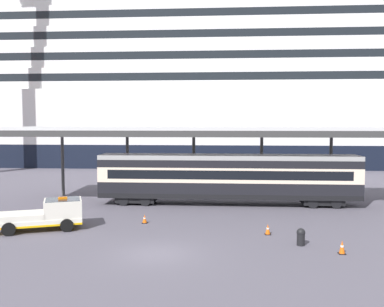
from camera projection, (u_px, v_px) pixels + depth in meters
ground_plane at (157, 254)px, 21.86m from camera, size 400.00×400.00×0.00m
cruise_ship at (150, 89)px, 73.44m from camera, size 151.36×26.15×37.73m
platform_canopy at (228, 130)px, 34.99m from camera, size 36.38×6.41×6.38m
train_carriage at (228, 177)px, 34.81m from camera, size 21.03×2.81×4.11m
service_truck at (48, 214)px, 26.82m from camera, size 5.58×3.74×2.02m
traffic_cone_near at (268, 229)px, 25.58m from camera, size 0.36×0.36×0.65m
traffic_cone_mid at (342, 247)px, 21.82m from camera, size 0.36×0.36×0.71m
traffic_cone_far at (145, 219)px, 28.46m from camera, size 0.36×0.36×0.60m
quay_bollard at (301, 236)px, 23.32m from camera, size 0.48×0.48×0.96m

